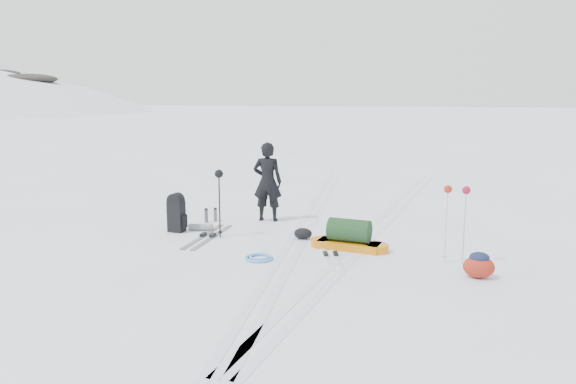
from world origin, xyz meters
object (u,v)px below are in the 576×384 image
Objects in this scene: skier at (267,182)px; expedition_rucksack at (179,214)px; pulk_sled at (349,238)px; ski_poles_black at (219,182)px.

expedition_rucksack is at bearing 39.33° from skier.
skier is 1.16× the size of pulk_sled.
ski_poles_black is (-2.50, 0.24, 0.86)m from pulk_sled.
pulk_sled is 1.73× the size of expedition_rucksack.
pulk_sled is 1.12× the size of ski_poles_black.
skier is 2.02× the size of expedition_rucksack.
pulk_sled is at bearing 0.52° from expedition_rucksack.
expedition_rucksack is at bearing -178.25° from pulk_sled.
expedition_rucksack reaches higher than pulk_sled.
pulk_sled is at bearing 134.10° from skier.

